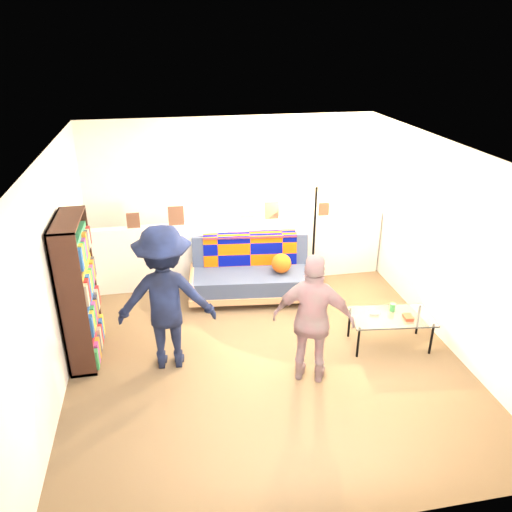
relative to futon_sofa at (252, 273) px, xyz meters
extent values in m
plane|color=brown|center=(-0.12, -1.32, -0.35)|extent=(5.00, 5.00, 0.00)
cube|color=silver|center=(-0.12, 1.18, 0.85)|extent=(4.50, 0.10, 2.40)
cube|color=silver|center=(-2.37, -1.32, 0.85)|extent=(0.10, 5.00, 2.40)
cube|color=silver|center=(2.13, -1.32, 0.85)|extent=(0.10, 5.00, 2.40)
cube|color=white|center=(-0.12, -1.32, 2.05)|extent=(4.50, 5.00, 0.10)
cube|color=silver|center=(-0.12, 0.48, 0.15)|extent=(4.45, 0.15, 1.00)
cube|color=brown|center=(-1.62, 0.46, 0.76)|extent=(0.18, 0.02, 0.22)
cube|color=brown|center=(-1.02, 0.46, 0.79)|extent=(0.22, 0.02, 0.28)
cube|color=white|center=(-0.32, 0.46, 0.87)|extent=(0.45, 0.02, 0.45)
cube|color=brown|center=(0.38, 0.46, 0.78)|extent=(0.20, 0.02, 0.26)
cube|color=brown|center=(1.18, 0.46, 0.75)|extent=(0.16, 0.02, 0.20)
cube|color=tan|center=(-0.02, -0.06, -0.21)|extent=(1.85, 0.99, 0.09)
cube|color=#354360|center=(-0.03, -0.10, -0.06)|extent=(1.74, 0.84, 0.22)
cube|color=#354360|center=(0.01, 0.24, 0.22)|extent=(1.70, 0.40, 0.53)
cylinder|color=tan|center=(-0.86, 0.04, 0.02)|extent=(0.17, 0.80, 0.08)
cylinder|color=tan|center=(0.81, -0.15, 0.02)|extent=(0.17, 0.80, 0.08)
cube|color=#050E80|center=(0.00, 0.17, 0.22)|extent=(1.36, 0.24, 0.49)
cube|color=#050E80|center=(0.02, 0.29, 0.49)|extent=(1.37, 0.38, 0.03)
sphere|color=#D24E12|center=(0.39, -0.15, 0.20)|extent=(0.28, 0.28, 0.28)
cube|color=black|center=(-2.34, -1.09, 0.51)|extent=(0.02, 0.87, 1.73)
cube|color=black|center=(-2.20, -1.51, 0.51)|extent=(0.29, 0.02, 1.73)
cube|color=black|center=(-2.20, -0.67, 0.51)|extent=(0.29, 0.02, 1.73)
cube|color=black|center=(-2.20, -1.09, 1.37)|extent=(0.29, 0.87, 0.02)
cube|color=black|center=(-2.20, -1.09, -0.34)|extent=(0.29, 0.87, 0.04)
cube|color=black|center=(-2.20, -1.09, 0.11)|extent=(0.29, 0.83, 0.02)
cube|color=black|center=(-2.20, -1.09, 0.51)|extent=(0.29, 0.83, 0.02)
cube|color=black|center=(-2.20, -1.09, 0.92)|extent=(0.29, 0.83, 0.02)
cube|color=red|center=(-2.18, -1.09, -0.16)|extent=(0.21, 0.81, 0.29)
cube|color=#2555A4|center=(-2.18, -1.09, 0.26)|extent=(0.21, 0.81, 0.27)
cube|color=gold|center=(-2.18, -1.09, 0.67)|extent=(0.21, 0.81, 0.29)
cube|color=#328A54|center=(-2.18, -1.09, 1.07)|extent=(0.21, 0.81, 0.27)
cylinder|color=black|center=(0.95, -1.72, -0.16)|extent=(0.03, 0.03, 0.39)
cylinder|color=black|center=(1.83, -1.83, -0.16)|extent=(0.03, 0.03, 0.39)
cylinder|color=black|center=(1.00, -1.29, -0.16)|extent=(0.03, 0.03, 0.39)
cylinder|color=black|center=(1.88, -1.40, -0.16)|extent=(0.03, 0.03, 0.39)
cube|color=silver|center=(1.42, -1.56, 0.05)|extent=(1.04, 0.65, 0.02)
cube|color=silver|center=(1.23, -1.49, 0.07)|extent=(0.12, 0.06, 0.03)
cube|color=red|center=(1.59, -1.66, 0.08)|extent=(0.11, 0.15, 0.04)
cylinder|color=#47AA53|center=(1.48, -1.45, 0.11)|extent=(0.08, 0.08, 0.10)
cylinder|color=black|center=(0.92, 0.05, -0.34)|extent=(0.30, 0.30, 0.03)
cylinder|color=black|center=(0.92, 0.05, 0.45)|extent=(0.04, 0.04, 1.61)
sphere|color=#FFC672|center=(0.79, 0.05, 1.11)|extent=(0.13, 0.13, 0.13)
sphere|color=#FFC672|center=(1.05, 0.08, 1.18)|extent=(0.13, 0.13, 0.13)
sphere|color=#FFC672|center=(0.89, 0.16, 1.25)|extent=(0.13, 0.13, 0.13)
imported|color=black|center=(-1.23, -1.41, 0.50)|extent=(1.15, 0.72, 1.70)
imported|color=#C27D8B|center=(0.30, -1.99, 0.39)|extent=(0.95, 0.68, 1.50)
camera|label=1|loc=(-1.15, -6.34, 3.20)|focal=35.00mm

